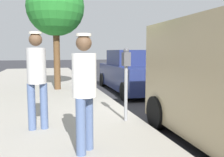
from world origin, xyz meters
name	(u,v)px	position (x,y,z in m)	size (l,w,h in m)	color
ground_plane	(165,114)	(0.00, 0.00, 0.00)	(80.00, 80.00, 0.00)	#2D2D33
sidewalk_slab	(21,121)	(3.50, 0.00, 0.07)	(5.00, 32.00, 0.15)	#9E998E
parking_meter_near	(126,72)	(1.35, 0.79, 1.18)	(0.14, 0.18, 1.52)	gray
pedestrian_in_white	(84,86)	(2.43, 2.13, 1.12)	(0.34, 0.34, 1.69)	#4C608C
pedestrian_in_gray	(37,74)	(3.11, 0.88, 1.19)	(0.36, 0.34, 1.80)	#4C608C
parked_sedan_behind	(133,73)	(-0.43, -3.58, 0.75)	(2.00, 4.43, 1.65)	navy
street_tree	(56,8)	(2.51, -3.89, 3.20)	(2.13, 2.13, 4.14)	brown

